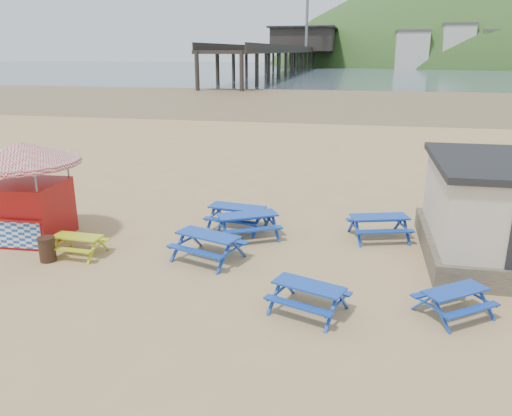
% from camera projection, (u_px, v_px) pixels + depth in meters
% --- Properties ---
extents(ground, '(400.00, 400.00, 0.00)m').
position_uv_depth(ground, '(211.00, 248.00, 16.49)').
color(ground, tan).
rests_on(ground, ground).
extents(wet_sand, '(400.00, 400.00, 0.00)m').
position_uv_depth(wet_sand, '(327.00, 98.00, 67.83)').
color(wet_sand, olive).
rests_on(wet_sand, ground).
extents(sea, '(400.00, 400.00, 0.00)m').
position_uv_depth(sea, '(350.00, 69.00, 175.19)').
color(sea, '#435460').
rests_on(sea, ground).
extents(picnic_table_blue_a, '(2.57, 2.42, 0.85)m').
position_uv_depth(picnic_table_blue_a, '(248.00, 226.00, 17.31)').
color(picnic_table_blue_a, '#093AA5').
rests_on(picnic_table_blue_a, ground).
extents(picnic_table_blue_b, '(2.22, 1.88, 0.85)m').
position_uv_depth(picnic_table_blue_b, '(237.00, 217.00, 18.18)').
color(picnic_table_blue_b, '#093AA5').
rests_on(picnic_table_blue_b, ground).
extents(picnic_table_blue_c, '(2.31, 2.06, 0.82)m').
position_uv_depth(picnic_table_blue_c, '(379.00, 227.00, 17.21)').
color(picnic_table_blue_c, '#093AA5').
rests_on(picnic_table_blue_c, ground).
extents(picnic_table_blue_d, '(2.42, 2.18, 0.84)m').
position_uv_depth(picnic_table_blue_d, '(208.00, 247.00, 15.47)').
color(picnic_table_blue_d, '#093AA5').
rests_on(picnic_table_blue_d, ground).
extents(picnic_table_blue_e, '(2.15, 1.94, 0.74)m').
position_uv_depth(picnic_table_blue_e, '(308.00, 298.00, 12.36)').
color(picnic_table_blue_e, '#093AA5').
rests_on(picnic_table_blue_e, ground).
extents(picnic_table_blue_f, '(2.10, 2.03, 0.69)m').
position_uv_depth(picnic_table_blue_f, '(454.00, 302.00, 12.21)').
color(picnic_table_blue_f, '#093AA5').
rests_on(picnic_table_blue_f, ground).
extents(picnic_table_yellow, '(1.62, 1.33, 0.65)m').
position_uv_depth(picnic_table_yellow, '(78.00, 245.00, 15.82)').
color(picnic_table_yellow, gold).
rests_on(picnic_table_yellow, ground).
extents(ice_cream_kiosk, '(4.00, 4.00, 3.39)m').
position_uv_depth(ice_cream_kiosk, '(26.00, 179.00, 16.70)').
color(ice_cream_kiosk, '#9F0F10').
rests_on(ice_cream_kiosk, ground).
extents(litter_bin, '(0.53, 0.53, 0.78)m').
position_uv_depth(litter_bin, '(47.00, 249.00, 15.36)').
color(litter_bin, '#342017').
rests_on(litter_bin, ground).
extents(pier, '(24.00, 220.00, 39.29)m').
position_uv_depth(pier, '(302.00, 53.00, 184.71)').
color(pier, black).
rests_on(pier, ground).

